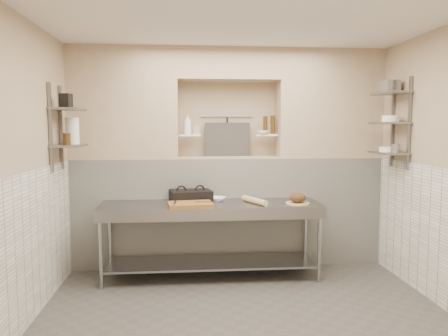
{
  "coord_description": "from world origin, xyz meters",
  "views": [
    {
      "loc": [
        -0.55,
        -3.91,
        1.8
      ],
      "look_at": [
        -0.13,
        0.9,
        1.35
      ],
      "focal_mm": 35.0,
      "sensor_mm": 36.0,
      "label": 1
    }
  ],
  "objects": [
    {
      "name": "bottle_soap",
      "position": [
        -0.53,
        1.75,
        1.84
      ],
      "size": [
        0.13,
        0.13,
        0.26
      ],
      "primitive_type": "imported",
      "rotation": [
        0.0,
        0.0,
        -0.38
      ],
      "color": "white",
      "rests_on": "alcove_shelf_left"
    },
    {
      "name": "wall_left",
      "position": [
        -2.05,
        0.0,
        1.4
      ],
      "size": [
        0.1,
        3.9,
        2.8
      ],
      "primitive_type": "cube",
      "color": "#A08767",
      "rests_on": "ground"
    },
    {
      "name": "canister_right",
      "position": [
        1.84,
        0.89,
        1.56
      ],
      "size": [
        0.1,
        0.1,
        0.1
      ],
      "primitive_type": "cylinder",
      "color": "gray",
      "rests_on": "wall_shelf_right_lower"
    },
    {
      "name": "knife_blade",
      "position": [
        -0.32,
        1.02,
        0.95
      ],
      "size": [
        0.28,
        0.04,
        0.01
      ],
      "primitive_type": "cube",
      "rotation": [
        0.0,
        0.0,
        -0.04
      ],
      "color": "gray",
      "rests_on": "cutting_board"
    },
    {
      "name": "condiment_b",
      "position": [
        0.49,
        1.75,
        1.83
      ],
      "size": [
        0.06,
        0.06,
        0.23
      ],
      "primitive_type": "cylinder",
      "color": "#3A240E",
      "rests_on": "alcove_shelf_right"
    },
    {
      "name": "condiment_a",
      "position": [
        0.58,
        1.73,
        1.83
      ],
      "size": [
        0.07,
        0.07,
        0.24
      ],
      "primitive_type": "cylinder",
      "color": "#3A240E",
      "rests_on": "alcove_shelf_right"
    },
    {
      "name": "bowl_right",
      "position": [
        1.84,
        1.07,
        1.54
      ],
      "size": [
        0.2,
        0.2,
        0.06
      ],
      "primitive_type": "cylinder",
      "color": "white",
      "rests_on": "wall_shelf_right_lower"
    },
    {
      "name": "jug_left",
      "position": [
        -1.84,
        1.2,
        1.76
      ],
      "size": [
        0.15,
        0.15,
        0.3
      ],
      "primitive_type": "cylinder",
      "color": "white",
      "rests_on": "wall_shelf_left_lower"
    },
    {
      "name": "shelf_rail_left_a",
      "position": [
        -1.98,
        1.25,
        1.8
      ],
      "size": [
        0.03,
        0.03,
        0.95
      ],
      "primitive_type": "cube",
      "color": "slate",
      "rests_on": "wall_left"
    },
    {
      "name": "panini_press",
      "position": [
        -0.5,
        1.39,
        0.97
      ],
      "size": [
        0.55,
        0.44,
        0.13
      ],
      "rotation": [
        0.0,
        0.0,
        0.18
      ],
      "color": "black",
      "rests_on": "prep_table"
    },
    {
      "name": "tongs",
      "position": [
        -0.68,
        0.97,
        0.96
      ],
      "size": [
        0.04,
        0.28,
        0.03
      ],
      "primitive_type": "cylinder",
      "rotation": [
        1.57,
        0.0,
        -0.04
      ],
      "color": "gray",
      "rests_on": "cutting_board"
    },
    {
      "name": "wall_front",
      "position": [
        0.0,
        -2.0,
        1.4
      ],
      "size": [
        4.0,
        0.1,
        2.8
      ],
      "primitive_type": "cube",
      "color": "#A08767",
      "rests_on": "ground"
    },
    {
      "name": "wall_shelf_left_lower",
      "position": [
        -1.84,
        1.05,
        1.6
      ],
      "size": [
        0.3,
        0.5,
        0.02
      ],
      "primitive_type": "cube",
      "color": "slate",
      "rests_on": "wall_left"
    },
    {
      "name": "box_left_upper",
      "position": [
        -1.84,
        0.98,
        2.09
      ],
      "size": [
        0.13,
        0.13,
        0.15
      ],
      "primitive_type": "cube",
      "rotation": [
        0.0,
        0.0,
        -0.22
      ],
      "color": "black",
      "rests_on": "wall_shelf_left_upper"
    },
    {
      "name": "backwall_pillar_left",
      "position": [
        -1.33,
        1.75,
        2.1
      ],
      "size": [
        1.35,
        0.4,
        1.4
      ],
      "primitive_type": "cube",
      "color": "#A08767",
      "rests_on": "backwall_lower"
    },
    {
      "name": "wall_shelf_left_upper",
      "position": [
        -1.84,
        1.05,
        2.0
      ],
      "size": [
        0.3,
        0.5,
        0.03
      ],
      "primitive_type": "cube",
      "color": "slate",
      "rests_on": "wall_left"
    },
    {
      "name": "wall_shelf_right_upper",
      "position": [
        1.84,
        1.05,
        2.2
      ],
      "size": [
        0.3,
        0.5,
        0.03
      ],
      "primitive_type": "cube",
      "color": "slate",
      "rests_on": "wall_right"
    },
    {
      "name": "wainscot_left",
      "position": [
        -1.99,
        0.0,
        0.7
      ],
      "size": [
        0.02,
        3.9,
        1.4
      ],
      "primitive_type": "cube",
      "color": "white",
      "rests_on": "floor"
    },
    {
      "name": "rolling_pin",
      "position": [
        0.25,
        1.15,
        0.94
      ],
      "size": [
        0.26,
        0.45,
        0.07
      ],
      "primitive_type": "cylinder",
      "rotation": [
        1.57,
        0.0,
        0.44
      ],
      "color": "#DDB775",
      "rests_on": "prep_table"
    },
    {
      "name": "condiment_c",
      "position": [
        0.58,
        1.74,
        1.77
      ],
      "size": [
        0.07,
        0.07,
        0.12
      ],
      "primitive_type": "cylinder",
      "color": "white",
      "rests_on": "alcove_shelf_right"
    },
    {
      "name": "backwall_lower",
      "position": [
        0.0,
        1.75,
        0.7
      ],
      "size": [
        4.0,
        0.4,
        1.4
      ],
      "primitive_type": "cube",
      "color": "white",
      "rests_on": "floor"
    },
    {
      "name": "wall_shelf_right_mid",
      "position": [
        1.84,
        1.05,
        1.85
      ],
      "size": [
        0.3,
        0.5,
        0.02
      ],
      "primitive_type": "cube",
      "color": "slate",
      "rests_on": "wall_right"
    },
    {
      "name": "prep_table",
      "position": [
        -0.26,
        1.18,
        0.64
      ],
      "size": [
        2.6,
        0.7,
        0.9
      ],
      "color": "gray",
      "rests_on": "floor"
    },
    {
      "name": "mixing_bowl",
      "position": [
        -0.17,
        1.36,
        0.92
      ],
      "size": [
        0.27,
        0.27,
        0.05
      ],
      "primitive_type": "imported",
      "rotation": [
        0.0,
        0.0,
        -0.43
      ],
      "color": "white",
      "rests_on": "prep_table"
    },
    {
      "name": "backwall_pillar_right",
      "position": [
        1.33,
        1.75,
        2.1
      ],
      "size": [
        1.35,
        0.4,
        1.4
      ],
      "primitive_type": "cube",
      "color": "#A08767",
      "rests_on": "backwall_lower"
    },
    {
      "name": "shelf_rail_right_b",
      "position": [
        1.98,
        0.85,
        1.85
      ],
      "size": [
        0.03,
        0.03,
        1.05
      ],
      "primitive_type": "cube",
      "color": "slate",
      "rests_on": "wall_right"
    },
    {
      "name": "shelf_rail_right_a",
      "position": [
        1.98,
        1.25,
        1.85
      ],
      "size": [
        0.03,
        0.03,
        1.05
      ],
      "primitive_type": "cube",
      "color": "slate",
      "rests_on": "wall_right"
    },
    {
      "name": "wall_shelf_right_lower",
      "position": [
        1.84,
        1.05,
        1.5
      ],
      "size": [
        0.3,
        0.5,
        0.02
      ],
      "primitive_type": "cube",
      "color": "slate",
      "rests_on": "wall_right"
    },
    {
      "name": "alcove_shelf_left",
      "position": [
        -0.5,
        1.75,
        1.7
      ],
      "size": [
        0.28,
        0.16,
        0.02
      ],
      "primitive_type": "cube",
      "color": "white",
      "rests_on": "backwall_lower"
    },
    {
      "name": "hanging_steel",
      "position": [
        0.0,
        1.9,
        1.78
      ],
      "size": [
        0.02,
        0.02,
        0.3
      ],
      "primitive_type": "cylinder",
      "color": "black",
      "rests_on": "utensil_rail"
    },
    {
      "name": "utensil_rail",
      "position": [
        0.0,
        1.92,
        1.95
      ],
      "size": [
        0.7,
        0.02,
        0.02
      ],
      "primitive_type": "cylinder",
      "rotation": [
        0.0,
        1.57,
        0.0
      ],
      "color": "gray",
      "rests_on": "wall_back"
    },
    {
      "name": "splash_panel",
      "position": [
        0.0,
        1.85,
        1.64
      ],
      "size": [
        0.6,
        0.08,
        0.45
      ],
      "primitive_type": "cube",
      "rotation": [
        -0.14,
        0.0,
        0.0
      ],
      "color": "#383330",
      "rests_on": "alcove_sill"
    },
    {
      "name": "backwall_header",
      "position": [
        0.0,
        1.75,
        2.6
      ],
      "size": [
        1.3,
        0.4,
        0.4
      ],
      "primitive_type": "cube",
      "color": "#A08767",
      "rests_on": "backwall_lower"
    },
    {
      "name": "jar_alcove",
      "position": [
        -0.41,
        1.75,
        1.77
      ],
      "size": [
        0.08,
        0.08,
        0.11
      ],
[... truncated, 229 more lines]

